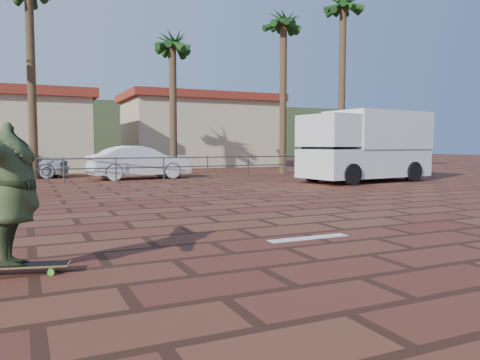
% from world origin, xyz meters
% --- Properties ---
extents(ground, '(120.00, 120.00, 0.00)m').
position_xyz_m(ground, '(0.00, 0.00, 0.00)').
color(ground, brown).
rests_on(ground, ground).
extents(paint_stripe, '(1.40, 0.22, 0.01)m').
position_xyz_m(paint_stripe, '(0.70, -1.20, 0.00)').
color(paint_stripe, white).
rests_on(paint_stripe, ground).
extents(guardrail, '(24.06, 0.06, 1.00)m').
position_xyz_m(guardrail, '(0.00, 12.00, 0.68)').
color(guardrail, '#47494F').
rests_on(guardrail, ground).
extents(palm_center, '(2.40, 2.40, 7.75)m').
position_xyz_m(palm_center, '(3.50, 15.50, 6.36)').
color(palm_center, brown).
rests_on(palm_center, ground).
extents(palm_right, '(2.40, 2.40, 9.05)m').
position_xyz_m(palm_right, '(9.00, 14.00, 7.58)').
color(palm_right, brown).
rests_on(palm_right, ground).
extents(palm_far_right, '(2.40, 2.40, 10.05)m').
position_xyz_m(palm_far_right, '(12.00, 13.00, 8.51)').
color(palm_far_right, brown).
rests_on(palm_far_right, ground).
extents(building_east, '(10.60, 6.60, 5.00)m').
position_xyz_m(building_east, '(8.00, 24.00, 2.54)').
color(building_east, beige).
rests_on(building_east, ground).
extents(hill_front, '(70.00, 18.00, 6.00)m').
position_xyz_m(hill_front, '(0.00, 50.00, 3.00)').
color(hill_front, '#384C28').
rests_on(hill_front, ground).
extents(longboard, '(1.21, 0.55, 0.12)m').
position_xyz_m(longboard, '(-3.52, -1.56, 0.10)').
color(longboard, olive).
rests_on(longboard, ground).
extents(skateboarder, '(1.01, 2.08, 1.63)m').
position_xyz_m(skateboarder, '(-3.52, -1.56, 0.93)').
color(skateboarder, '#344424').
rests_on(skateboarder, longboard).
extents(campervan, '(5.74, 2.97, 2.85)m').
position_xyz_m(campervan, '(9.26, 7.71, 1.50)').
color(campervan, silver).
rests_on(campervan, ground).
extents(car_silver, '(4.74, 2.85, 1.51)m').
position_xyz_m(car_silver, '(-3.67, 16.00, 0.76)').
color(car_silver, silver).
rests_on(car_silver, ground).
extents(car_white, '(4.55, 2.02, 1.45)m').
position_xyz_m(car_white, '(1.23, 13.10, 0.73)').
color(car_white, white).
rests_on(car_white, ground).
extents(street_sign, '(0.40, 0.17, 2.02)m').
position_xyz_m(street_sign, '(7.52, 10.00, 1.41)').
color(street_sign, gray).
rests_on(street_sign, ground).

